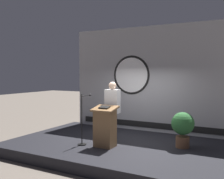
{
  "coord_description": "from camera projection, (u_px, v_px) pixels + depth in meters",
  "views": [
    {
      "loc": [
        3.27,
        -6.73,
        2.3
      ],
      "look_at": [
        -0.28,
        -0.17,
        1.83
      ],
      "focal_mm": 42.76,
      "sensor_mm": 36.0,
      "label": 1
    }
  ],
  "objects": [
    {
      "name": "ground_plane",
      "position": [
        124.0,
        153.0,
        7.61
      ],
      "size": [
        40.0,
        40.0,
        0.0
      ],
      "primitive_type": "plane",
      "color": "#6B6056"
    },
    {
      "name": "stage_platform",
      "position": [
        124.0,
        148.0,
        7.6
      ],
      "size": [
        6.4,
        4.0,
        0.3
      ],
      "primitive_type": "cube",
      "color": "black",
      "rests_on": "ground"
    },
    {
      "name": "banner_display",
      "position": [
        147.0,
        79.0,
        9.11
      ],
      "size": [
        5.59,
        0.12,
        3.57
      ],
      "color": "#9E9EA3",
      "rests_on": "stage_platform"
    },
    {
      "name": "podium",
      "position": [
        105.0,
        127.0,
        7.19
      ],
      "size": [
        0.64,
        0.5,
        1.11
      ],
      "color": "olive",
      "rests_on": "stage_platform"
    },
    {
      "name": "speaker_person",
      "position": [
        112.0,
        112.0,
        7.6
      ],
      "size": [
        0.4,
        0.26,
        1.75
      ],
      "color": "black",
      "rests_on": "stage_platform"
    },
    {
      "name": "microphone_stand",
      "position": [
        83.0,
        127.0,
        7.42
      ],
      "size": [
        0.24,
        0.58,
        1.41
      ],
      "color": "black",
      "rests_on": "stage_platform"
    },
    {
      "name": "potted_plant",
      "position": [
        183.0,
        126.0,
        7.1
      ],
      "size": [
        0.61,
        0.61,
        0.95
      ],
      "color": "brown",
      "rests_on": "stage_platform"
    }
  ]
}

